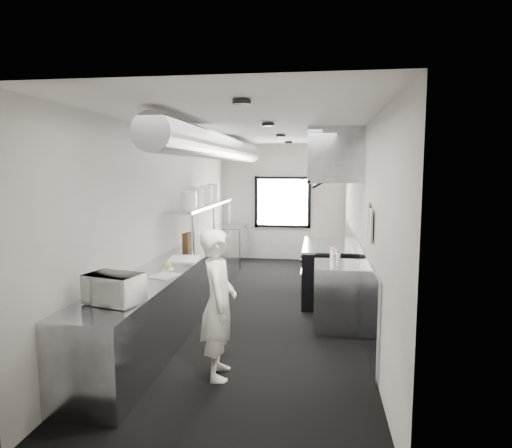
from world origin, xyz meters
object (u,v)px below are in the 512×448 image
(range, at_px, (328,272))
(line_cook, at_px, (219,304))
(pass_shelf, at_px, (203,206))
(bottle_station, at_px, (338,296))
(cutting_board, at_px, (184,259))
(squeeze_bottle_c, at_px, (333,257))
(deli_tub_a, at_px, (94,295))
(plate_stack_d, at_px, (213,192))
(deli_tub_b, at_px, (117,284))
(squeeze_bottle_a, at_px, (334,260))
(plate_stack_a, at_px, (189,200))
(knife_block, at_px, (189,240))
(plate_stack_c, at_px, (206,194))
(squeeze_bottle_b, at_px, (338,260))
(squeeze_bottle_d, at_px, (334,255))
(squeeze_bottle_e, at_px, (332,253))
(plate_stack_b, at_px, (197,197))
(far_work_table, at_px, (230,245))
(exhaust_hood, at_px, (334,157))
(small_plate, at_px, (167,269))
(microwave, at_px, (114,289))
(prep_counter, at_px, (182,286))

(range, distance_m, line_cook, 3.33)
(pass_shelf, xyz_separation_m, bottle_station, (2.34, -1.70, -1.09))
(cutting_board, distance_m, squeeze_bottle_c, 2.13)
(deli_tub_a, xyz_separation_m, plate_stack_d, (0.15, 4.52, 0.79))
(deli_tub_b, relative_size, squeeze_bottle_a, 0.77)
(plate_stack_a, bearing_deg, plate_stack_d, 89.62)
(deli_tub_a, distance_m, knife_block, 3.05)
(pass_shelf, relative_size, plate_stack_c, 9.29)
(pass_shelf, xyz_separation_m, plate_stack_c, (-0.03, 0.29, 0.20))
(cutting_board, distance_m, squeeze_bottle_b, 2.20)
(squeeze_bottle_a, xyz_separation_m, squeeze_bottle_b, (0.06, 0.10, -0.01))
(range, distance_m, squeeze_bottle_d, 1.36)
(plate_stack_a, bearing_deg, bottle_station, -19.87)
(squeeze_bottle_e, bearing_deg, squeeze_bottle_d, -82.84)
(line_cook, distance_m, squeeze_bottle_c, 2.14)
(range, distance_m, plate_stack_b, 2.57)
(deli_tub_b, bearing_deg, squeeze_bottle_e, 40.06)
(far_work_table, relative_size, plate_stack_b, 3.75)
(exhaust_hood, bearing_deg, squeeze_bottle_d, -90.02)
(far_work_table, relative_size, deli_tub_a, 8.76)
(squeeze_bottle_b, bearing_deg, pass_shelf, 141.48)
(exhaust_hood, distance_m, line_cook, 3.70)
(pass_shelf, xyz_separation_m, squeeze_bottle_b, (2.33, -1.85, -0.55))
(plate_stack_c, xyz_separation_m, squeeze_bottle_a, (2.29, -2.25, -0.73))
(range, distance_m, far_work_table, 3.32)
(plate_stack_a, relative_size, squeeze_bottle_a, 1.39)
(squeeze_bottle_a, xyz_separation_m, squeeze_bottle_d, (0.02, 0.40, -0.01))
(far_work_table, height_order, squeeze_bottle_c, squeeze_bottle_c)
(line_cook, bearing_deg, small_plate, 32.11)
(line_cook, xyz_separation_m, cutting_board, (-0.89, 1.70, 0.12))
(exhaust_hood, bearing_deg, range, 180.00)
(bottle_station, bearing_deg, cutting_board, 179.69)
(line_cook, xyz_separation_m, squeeze_bottle_c, (1.24, 1.73, 0.19))
(bottle_station, relative_size, cutting_board, 1.66)
(squeeze_bottle_c, bearing_deg, far_work_table, 120.02)
(cutting_board, xyz_separation_m, squeeze_bottle_a, (2.13, -0.27, 0.09))
(microwave, height_order, deli_tub_b, microwave)
(squeeze_bottle_b, bearing_deg, prep_counter, 171.23)
(plate_stack_d, bearing_deg, prep_counter, -88.96)
(small_plate, relative_size, squeeze_bottle_c, 0.95)
(prep_counter, relative_size, squeeze_bottle_b, 34.12)
(plate_stack_d, relative_size, squeeze_bottle_e, 1.95)
(plate_stack_c, relative_size, squeeze_bottle_b, 1.84)
(deli_tub_b, bearing_deg, plate_stack_c, 88.76)
(squeeze_bottle_a, bearing_deg, line_cook, -130.79)
(line_cook, xyz_separation_m, plate_stack_d, (-1.03, 4.12, 0.95))
(plate_stack_d, bearing_deg, line_cook, -75.95)
(plate_stack_d, bearing_deg, pass_shelf, -90.03)
(deli_tub_a, xyz_separation_m, squeeze_bottle_e, (2.41, 2.43, 0.04))
(exhaust_hood, height_order, line_cook, exhaust_hood)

